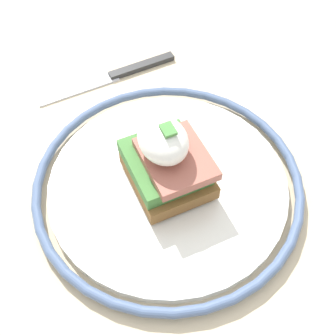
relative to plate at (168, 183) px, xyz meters
name	(u,v)px	position (x,y,z in m)	size (l,w,h in m)	color
dining_table	(171,225)	(0.01, -0.01, -0.11)	(1.14, 0.87, 0.73)	#C6B28E
plate	(168,183)	(0.00, 0.00, 0.00)	(0.28, 0.28, 0.02)	silver
sandwich	(167,161)	(0.00, 0.00, 0.04)	(0.09, 0.07, 0.08)	brown
knife	(119,74)	(0.19, -0.01, -0.01)	(0.02, 0.19, 0.01)	#2D2D2D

